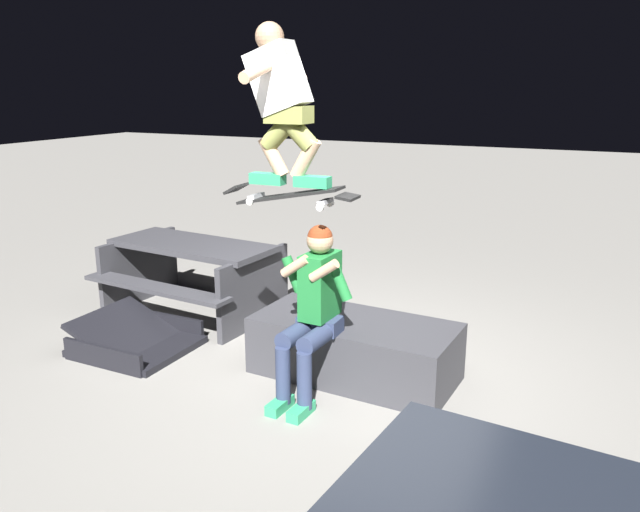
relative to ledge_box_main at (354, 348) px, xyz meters
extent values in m
plane|color=gray|center=(0.13, 0.03, -0.24)|extent=(40.00, 40.00, 0.00)
cube|color=#38383D|center=(0.00, 0.00, 0.00)|extent=(1.67, 0.85, 0.48)
cube|color=#2D3856|center=(0.16, 0.32, 0.30)|extent=(0.32, 0.20, 0.12)
cube|color=#1E7233|center=(0.16, 0.32, 0.61)|extent=(0.22, 0.35, 0.50)
sphere|color=tan|center=(0.16, 0.32, 0.96)|extent=(0.20, 0.20, 0.20)
sphere|color=maroon|center=(0.16, 0.32, 0.98)|extent=(0.19, 0.19, 0.19)
cylinder|color=#1E7233|center=(-0.04, 0.39, 0.68)|extent=(0.20, 0.09, 0.29)
cylinder|color=tan|center=(0.05, 0.49, 0.78)|extent=(0.24, 0.08, 0.19)
cylinder|color=#1E7233|center=(0.36, 0.37, 0.68)|extent=(0.20, 0.09, 0.29)
cylinder|color=tan|center=(0.29, 0.47, 0.78)|extent=(0.24, 0.08, 0.19)
cylinder|color=#2D3856|center=(0.08, 0.53, 0.28)|extent=(0.16, 0.41, 0.14)
cylinder|color=#2D3856|center=(0.09, 0.73, 0.02)|extent=(0.11, 0.11, 0.44)
cube|color=#2D9E66|center=(0.10, 0.77, -0.20)|extent=(0.12, 0.27, 0.08)
cylinder|color=#2D3856|center=(0.26, 0.51, 0.28)|extent=(0.16, 0.41, 0.14)
cylinder|color=#2D3856|center=(0.27, 0.71, 0.02)|extent=(0.11, 0.11, 0.44)
cube|color=#2D9E66|center=(0.27, 0.76, -0.20)|extent=(0.12, 0.27, 0.08)
cube|color=black|center=(0.35, 0.42, 1.29)|extent=(0.79, 0.22, 0.17)
cube|color=black|center=(0.80, 0.42, 1.31)|extent=(0.12, 0.20, 0.07)
cube|color=black|center=(-0.10, 0.41, 1.31)|extent=(0.13, 0.20, 0.04)
cube|color=#99999E|center=(0.63, 0.42, 1.27)|extent=(0.07, 0.16, 0.04)
cylinder|color=white|center=(0.63, 0.51, 1.24)|extent=(0.05, 0.03, 0.05)
cylinder|color=white|center=(0.64, 0.33, 1.24)|extent=(0.05, 0.03, 0.05)
cube|color=#99999E|center=(0.07, 0.41, 1.27)|extent=(0.07, 0.16, 0.04)
cylinder|color=white|center=(0.07, 0.50, 1.24)|extent=(0.05, 0.03, 0.05)
cylinder|color=white|center=(0.08, 0.32, 1.24)|extent=(0.05, 0.03, 0.05)
cube|color=#2D9E66|center=(0.53, 0.42, 1.40)|extent=(0.26, 0.11, 0.08)
cube|color=#2D9E66|center=(0.17, 0.41, 1.40)|extent=(0.26, 0.11, 0.08)
cylinder|color=tan|center=(0.48, 0.42, 1.56)|extent=(0.24, 0.10, 0.31)
cylinder|color=olive|center=(0.41, 0.42, 1.76)|extent=(0.33, 0.14, 0.33)
cylinder|color=tan|center=(0.23, 0.41, 1.56)|extent=(0.24, 0.10, 0.31)
cylinder|color=olive|center=(0.30, 0.41, 1.76)|extent=(0.33, 0.14, 0.33)
cube|color=olive|center=(0.35, 0.42, 1.86)|extent=(0.30, 0.21, 0.12)
cube|color=white|center=(0.43, 0.42, 2.10)|extent=(0.46, 0.23, 0.52)
sphere|color=tan|center=(0.49, 0.42, 2.38)|extent=(0.20, 0.20, 0.20)
cylinder|color=tan|center=(0.45, 0.64, 2.16)|extent=(0.09, 0.45, 0.19)
cylinder|color=tan|center=(0.46, 0.20, 2.16)|extent=(0.09, 0.45, 0.19)
cube|color=black|center=(1.96, 0.35, -0.21)|extent=(0.96, 0.86, 0.06)
cube|color=black|center=(1.96, 0.35, -0.13)|extent=(0.93, 0.86, 0.41)
cube|color=black|center=(1.96, 0.77, -0.14)|extent=(0.85, 0.06, 0.20)
cube|color=black|center=(1.96, -0.07, -0.14)|extent=(0.85, 0.06, 0.20)
cube|color=#38383D|center=(2.07, -0.67, 0.48)|extent=(1.76, 0.85, 0.06)
cube|color=#38383D|center=(2.11, -0.13, 0.18)|extent=(1.71, 0.39, 0.04)
cube|color=#38383D|center=(2.02, -1.22, 0.18)|extent=(1.71, 0.39, 0.04)
cube|color=#38383D|center=(2.83, -0.74, 0.12)|extent=(0.16, 1.10, 0.72)
cube|color=#38383D|center=(1.30, -0.60, 0.12)|extent=(0.16, 1.10, 0.72)
camera|label=1|loc=(-1.76, 4.41, 2.08)|focal=35.48mm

